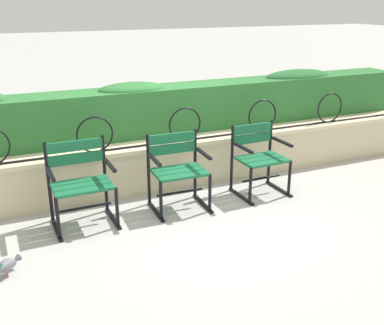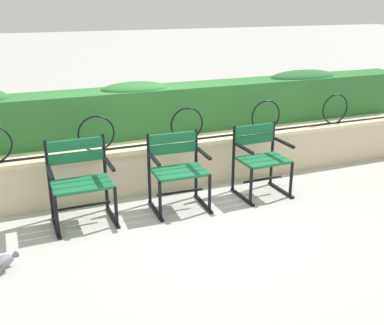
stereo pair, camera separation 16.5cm
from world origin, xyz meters
TOP-DOWN VIEW (x-y plane):
  - ground_plane at (0.00, 0.00)m, footprint 60.00×60.00m
  - stone_wall at (0.00, 0.78)m, footprint 7.70×0.41m
  - iron_arch_fence at (-0.29, 0.71)m, footprint 7.15×0.02m
  - hedge_row at (-0.03, 1.21)m, footprint 7.54×0.51m
  - park_chair_left at (-1.18, 0.21)m, footprint 0.64×0.53m
  - park_chair_centre at (-0.12, 0.18)m, footprint 0.62×0.54m
  - park_chair_right at (0.92, 0.17)m, footprint 0.60×0.53m
  - pigeon_near_chairs at (-1.97, -0.54)m, footprint 0.24×0.23m

SIDE VIEW (x-z plane):
  - ground_plane at x=0.00m, z-range 0.00..0.00m
  - pigeon_near_chairs at x=-1.97m, z-range 0.00..0.22m
  - stone_wall at x=0.00m, z-range 0.00..0.59m
  - park_chair_right at x=0.92m, z-range 0.04..0.87m
  - park_chair_centre at x=-0.12m, z-range 0.04..0.87m
  - park_chair_left at x=-1.18m, z-range 0.03..0.91m
  - iron_arch_fence at x=-0.29m, z-range 0.55..0.97m
  - hedge_row at x=-0.03m, z-range 0.55..1.27m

